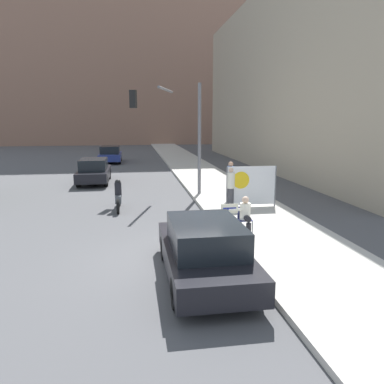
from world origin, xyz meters
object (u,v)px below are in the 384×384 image
object	(u,v)px
car_on_road_nearest	(94,171)
car_on_road_midblock	(110,154)
seated_protester	(245,214)
pedestrian_behind	(231,180)
jogger_on_sidewalk	(231,187)
protest_banner	(251,186)
traffic_light_pole	(173,119)
parked_car_curbside	(205,250)
motorcycle_on_road	(118,197)

from	to	relation	value
car_on_road_nearest	car_on_road_midblock	bearing A→B (deg)	88.10
seated_protester	pedestrian_behind	bearing A→B (deg)	92.91
jogger_on_sidewalk	car_on_road_midblock	distance (m)	19.85
protest_banner	jogger_on_sidewalk	bearing A→B (deg)	177.80
car_on_road_midblock	car_on_road_nearest	bearing A→B (deg)	-91.90
pedestrian_behind	traffic_light_pole	bearing A→B (deg)	-127.30
protest_banner	parked_car_curbside	distance (m)	7.16
parked_car_curbside	car_on_road_midblock	world-z (taller)	car_on_road_midblock
pedestrian_behind	protest_banner	bearing A→B (deg)	21.64
protest_banner	motorcycle_on_road	size ratio (longest dim) A/B	1.04
car_on_road_nearest	motorcycle_on_road	xyz separation A→B (m)	(1.66, -7.14, -0.17)
pedestrian_behind	traffic_light_pole	distance (m)	4.13
seated_protester	pedestrian_behind	xyz separation A→B (m)	(0.88, 5.11, 0.24)
car_on_road_nearest	motorcycle_on_road	size ratio (longest dim) A/B	2.22
seated_protester	jogger_on_sidewalk	size ratio (longest dim) A/B	0.72
jogger_on_sidewalk	pedestrian_behind	distance (m)	1.51
jogger_on_sidewalk	car_on_road_midblock	xyz separation A→B (m)	(-5.86, 18.96, -0.27)
jogger_on_sidewalk	parked_car_curbside	world-z (taller)	jogger_on_sidewalk
traffic_light_pole	parked_car_curbside	xyz separation A→B (m)	(-0.37, -9.97, -3.03)
parked_car_curbside	car_on_road_midblock	size ratio (longest dim) A/B	0.99
pedestrian_behind	car_on_road_nearest	bearing A→B (deg)	-131.17
seated_protester	protest_banner	distance (m)	3.87
parked_car_curbside	motorcycle_on_road	world-z (taller)	parked_car_curbside
protest_banner	car_on_road_nearest	size ratio (longest dim) A/B	0.47
parked_car_curbside	motorcycle_on_road	xyz separation A→B (m)	(-2.24, 7.42, -0.17)
protest_banner	pedestrian_behind	bearing A→B (deg)	107.58
car_on_road_nearest	motorcycle_on_road	world-z (taller)	car_on_road_nearest
pedestrian_behind	car_on_road_midblock	bearing A→B (deg)	-156.30
seated_protester	motorcycle_on_road	size ratio (longest dim) A/B	0.59
protest_banner	parked_car_curbside	xyz separation A→B (m)	(-3.18, -6.41, -0.33)
seated_protester	pedestrian_behind	distance (m)	5.19
jogger_on_sidewalk	car_on_road_nearest	bearing A→B (deg)	-86.13
parked_car_curbside	car_on_road_midblock	xyz separation A→B (m)	(-3.54, 25.41, 0.01)
pedestrian_behind	parked_car_curbside	world-z (taller)	pedestrian_behind
jogger_on_sidewalk	pedestrian_behind	xyz separation A→B (m)	(0.38, 1.46, 0.04)
seated_protester	pedestrian_behind	world-z (taller)	pedestrian_behind
traffic_light_pole	car_on_road_midblock	distance (m)	16.21
seated_protester	motorcycle_on_road	distance (m)	6.17
seated_protester	pedestrian_behind	size ratio (longest dim) A/B	0.69
parked_car_curbside	car_on_road_midblock	bearing A→B (deg)	97.93
car_on_road_nearest	motorcycle_on_road	distance (m)	7.33
seated_protester	car_on_road_nearest	bearing A→B (deg)	128.59
motorcycle_on_road	pedestrian_behind	bearing A→B (deg)	5.54
protest_banner	traffic_light_pole	xyz separation A→B (m)	(-2.82, 3.56, 2.70)
seated_protester	car_on_road_nearest	distance (m)	13.09
pedestrian_behind	jogger_on_sidewalk	bearing A→B (deg)	-10.70
seated_protester	protest_banner	world-z (taller)	protest_banner
seated_protester	traffic_light_pole	size ratio (longest dim) A/B	0.23
pedestrian_behind	car_on_road_midblock	size ratio (longest dim) A/B	0.40
pedestrian_behind	protest_banner	xyz separation A→B (m)	(0.47, -1.49, 0.01)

